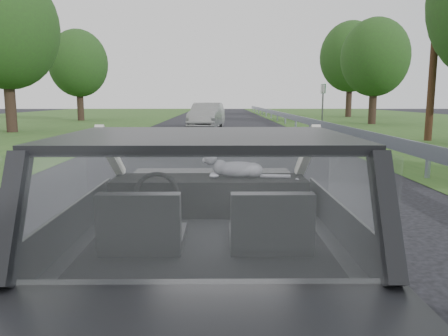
{
  "coord_description": "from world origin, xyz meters",
  "views": [
    {
      "loc": [
        0.09,
        -2.93,
        1.65
      ],
      "look_at": [
        0.12,
        0.54,
        1.09
      ],
      "focal_mm": 35.0,
      "sensor_mm": 36.0,
      "label": 1
    }
  ],
  "objects_px": {
    "subject_car": "(208,232)",
    "utility_pole": "(436,27)",
    "cat": "(238,168)",
    "other_car": "(207,116)",
    "highway_sign": "(323,103)"
  },
  "relations": [
    {
      "from": "cat",
      "to": "highway_sign",
      "type": "height_order",
      "value": "highway_sign"
    },
    {
      "from": "other_car",
      "to": "subject_car",
      "type": "bearing_deg",
      "value": -80.8
    },
    {
      "from": "subject_car",
      "to": "cat",
      "type": "relative_size",
      "value": 7.74
    },
    {
      "from": "cat",
      "to": "other_car",
      "type": "xyz_separation_m",
      "value": [
        -0.89,
        21.04,
        -0.36
      ]
    },
    {
      "from": "cat",
      "to": "utility_pole",
      "type": "bearing_deg",
      "value": 62.35
    },
    {
      "from": "subject_car",
      "to": "other_car",
      "type": "relative_size",
      "value": 0.92
    },
    {
      "from": "other_car",
      "to": "utility_pole",
      "type": "height_order",
      "value": "utility_pole"
    },
    {
      "from": "highway_sign",
      "to": "utility_pole",
      "type": "distance_m",
      "value": 13.76
    },
    {
      "from": "cat",
      "to": "highway_sign",
      "type": "xyz_separation_m",
      "value": [
        6.99,
        26.96,
        0.24
      ]
    },
    {
      "from": "subject_car",
      "to": "utility_pole",
      "type": "xyz_separation_m",
      "value": [
        8.32,
        14.21,
        3.62
      ]
    },
    {
      "from": "other_car",
      "to": "utility_pole",
      "type": "bearing_deg",
      "value": -32.27
    },
    {
      "from": "highway_sign",
      "to": "cat",
      "type": "bearing_deg",
      "value": -107.8
    },
    {
      "from": "subject_car",
      "to": "cat",
      "type": "xyz_separation_m",
      "value": [
        0.24,
        0.63,
        0.35
      ]
    },
    {
      "from": "cat",
      "to": "other_car",
      "type": "distance_m",
      "value": 21.07
    },
    {
      "from": "cat",
      "to": "highway_sign",
      "type": "relative_size",
      "value": 0.2
    }
  ]
}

